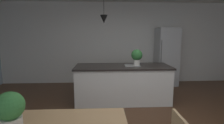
{
  "coord_description": "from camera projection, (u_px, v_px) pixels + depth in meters",
  "views": [
    {
      "loc": [
        -0.62,
        -2.72,
        1.66
      ],
      "look_at": [
        -0.47,
        0.15,
        1.2
      ],
      "focal_mm": 28.01,
      "sensor_mm": 36.0,
      "label": 1
    }
  ],
  "objects": [
    {
      "name": "kitchen_island",
      "position": [
        123.0,
        83.0,
        4.31
      ],
      "size": [
        2.3,
        0.88,
        0.91
      ],
      "color": "silver",
      "rests_on": "ground_plane"
    },
    {
      "name": "pendant_over_island_main",
      "position": [
        104.0,
        19.0,
        4.04
      ],
      "size": [
        0.17,
        0.17,
        0.79
      ],
      "color": "black"
    },
    {
      "name": "wall_back_kitchen",
      "position": [
        121.0,
        43.0,
        5.97
      ],
      "size": [
        10.0,
        0.12,
        2.7
      ],
      "primitive_type": "cube",
      "color": "silver",
      "rests_on": "ground_plane"
    },
    {
      "name": "refrigerator",
      "position": [
        166.0,
        57.0,
        5.72
      ],
      "size": [
        0.66,
        0.67,
        1.86
      ],
      "color": "#B2B5B7",
      "rests_on": "ground_plane"
    },
    {
      "name": "potted_plant_on_island",
      "position": [
        137.0,
        56.0,
        4.22
      ],
      "size": [
        0.27,
        0.27,
        0.4
      ],
      "color": "beige",
      "rests_on": "kitchen_island"
    },
    {
      "name": "potted_plant_on_table",
      "position": [
        10.0,
        110.0,
        1.63
      ],
      "size": [
        0.27,
        0.27,
        0.38
      ],
      "color": "beige",
      "rests_on": "dining_table"
    }
  ]
}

